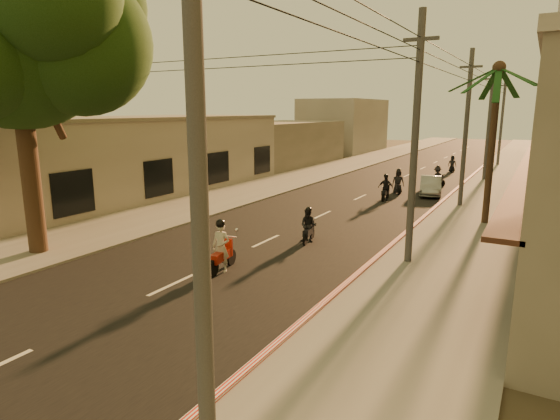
{
  "coord_description": "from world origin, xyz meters",
  "views": [
    {
      "loc": [
        10.22,
        -8.9,
        5.66
      ],
      "look_at": [
        0.81,
        7.81,
        1.53
      ],
      "focal_mm": 30.0,
      "sensor_mm": 36.0,
      "label": 1
    }
  ],
  "objects_px": {
    "broadleaf_tree": "(24,30)",
    "palm_tree": "(498,77)",
    "scooter_far_b": "(437,177)",
    "scooter_far_a": "(398,182)",
    "scooter_mid_a": "(309,226)",
    "scooter_mid_b": "(385,188)",
    "parked_car": "(431,186)",
    "scooter_far_c": "(452,164)",
    "scooter_red": "(221,249)"
  },
  "relations": [
    {
      "from": "broadleaf_tree",
      "to": "palm_tree",
      "type": "xyz_separation_m",
      "value": [
        14.61,
        13.86,
        -1.33
      ]
    },
    {
      "from": "scooter_far_a",
      "to": "scooter_far_c",
      "type": "height_order",
      "value": "scooter_far_a"
    },
    {
      "from": "scooter_mid_b",
      "to": "scooter_far_a",
      "type": "relative_size",
      "value": 1.0
    },
    {
      "from": "scooter_red",
      "to": "parked_car",
      "type": "xyz_separation_m",
      "value": [
        3.18,
        19.31,
        -0.22
      ]
    },
    {
      "from": "scooter_far_c",
      "to": "palm_tree",
      "type": "bearing_deg",
      "value": -85.52
    },
    {
      "from": "palm_tree",
      "to": "scooter_mid_b",
      "type": "relative_size",
      "value": 4.7
    },
    {
      "from": "palm_tree",
      "to": "scooter_mid_b",
      "type": "distance_m",
      "value": 9.76
    },
    {
      "from": "broadleaf_tree",
      "to": "scooter_far_b",
      "type": "xyz_separation_m",
      "value": [
        10.19,
        24.44,
        -7.71
      ]
    },
    {
      "from": "scooter_far_a",
      "to": "parked_car",
      "type": "height_order",
      "value": "scooter_far_a"
    },
    {
      "from": "scooter_mid_b",
      "to": "parked_car",
      "type": "height_order",
      "value": "scooter_mid_b"
    },
    {
      "from": "scooter_far_b",
      "to": "broadleaf_tree",
      "type": "bearing_deg",
      "value": -86.19
    },
    {
      "from": "scooter_mid_b",
      "to": "scooter_far_b",
      "type": "relative_size",
      "value": 1.05
    },
    {
      "from": "scooter_mid_a",
      "to": "scooter_far_a",
      "type": "relative_size",
      "value": 0.92
    },
    {
      "from": "broadleaf_tree",
      "to": "scooter_far_a",
      "type": "height_order",
      "value": "broadleaf_tree"
    },
    {
      "from": "palm_tree",
      "to": "scooter_red",
      "type": "bearing_deg",
      "value": -121.33
    },
    {
      "from": "palm_tree",
      "to": "scooter_mid_a",
      "type": "relative_size",
      "value": 5.11
    },
    {
      "from": "scooter_red",
      "to": "scooter_mid_a",
      "type": "relative_size",
      "value": 1.22
    },
    {
      "from": "broadleaf_tree",
      "to": "scooter_far_a",
      "type": "bearing_deg",
      "value": 67.75
    },
    {
      "from": "scooter_mid_b",
      "to": "scooter_far_b",
      "type": "bearing_deg",
      "value": 70.67
    },
    {
      "from": "scooter_far_b",
      "to": "parked_car",
      "type": "distance_m",
      "value": 3.38
    },
    {
      "from": "broadleaf_tree",
      "to": "scooter_far_b",
      "type": "relative_size",
      "value": 7.3
    },
    {
      "from": "scooter_red",
      "to": "scooter_far_c",
      "type": "bearing_deg",
      "value": 77.64
    },
    {
      "from": "palm_tree",
      "to": "scooter_far_c",
      "type": "relative_size",
      "value": 5.13
    },
    {
      "from": "palm_tree",
      "to": "scooter_red",
      "type": "relative_size",
      "value": 4.19
    },
    {
      "from": "palm_tree",
      "to": "broadleaf_tree",
      "type": "bearing_deg",
      "value": -136.52
    },
    {
      "from": "broadleaf_tree",
      "to": "palm_tree",
      "type": "height_order",
      "value": "broadleaf_tree"
    },
    {
      "from": "scooter_mid_a",
      "to": "scooter_far_c",
      "type": "bearing_deg",
      "value": 77.2
    },
    {
      "from": "scooter_mid_b",
      "to": "scooter_far_a",
      "type": "xyz_separation_m",
      "value": [
        0.05,
        2.72,
        0.03
      ]
    },
    {
      "from": "scooter_red",
      "to": "scooter_mid_a",
      "type": "xyz_separation_m",
      "value": [
        1.05,
        4.9,
        -0.13
      ]
    },
    {
      "from": "palm_tree",
      "to": "scooter_mid_b",
      "type": "bearing_deg",
      "value": 148.36
    },
    {
      "from": "broadleaf_tree",
      "to": "scooter_red",
      "type": "bearing_deg",
      "value": 13.6
    },
    {
      "from": "scooter_red",
      "to": "scooter_far_a",
      "type": "relative_size",
      "value": 1.12
    },
    {
      "from": "scooter_mid_a",
      "to": "scooter_mid_b",
      "type": "height_order",
      "value": "scooter_mid_b"
    },
    {
      "from": "scooter_mid_a",
      "to": "parked_car",
      "type": "height_order",
      "value": "scooter_mid_a"
    },
    {
      "from": "parked_car",
      "to": "palm_tree",
      "type": "bearing_deg",
      "value": -71.66
    },
    {
      "from": "scooter_mid_a",
      "to": "scooter_far_c",
      "type": "distance_m",
      "value": 27.54
    },
    {
      "from": "broadleaf_tree",
      "to": "scooter_red",
      "type": "xyz_separation_m",
      "value": [
        7.24,
        1.75,
        -7.63
      ]
    },
    {
      "from": "palm_tree",
      "to": "scooter_far_b",
      "type": "relative_size",
      "value": 4.95
    },
    {
      "from": "scooter_far_a",
      "to": "palm_tree",
      "type": "bearing_deg",
      "value": -70.09
    },
    {
      "from": "palm_tree",
      "to": "scooter_far_c",
      "type": "height_order",
      "value": "palm_tree"
    },
    {
      "from": "scooter_far_b",
      "to": "scooter_mid_b",
      "type": "bearing_deg",
      "value": -79.11
    },
    {
      "from": "scooter_mid_b",
      "to": "scooter_far_c",
      "type": "height_order",
      "value": "scooter_mid_b"
    },
    {
      "from": "broadleaf_tree",
      "to": "scooter_far_a",
      "type": "xyz_separation_m",
      "value": [
        8.37,
        20.46,
        -7.68
      ]
    },
    {
      "from": "scooter_mid_b",
      "to": "scooter_far_b",
      "type": "distance_m",
      "value": 6.96
    },
    {
      "from": "palm_tree",
      "to": "scooter_far_b",
      "type": "xyz_separation_m",
      "value": [
        -4.42,
        10.58,
        -6.38
      ]
    },
    {
      "from": "scooter_far_a",
      "to": "parked_car",
      "type": "xyz_separation_m",
      "value": [
        2.05,
        0.61,
        -0.16
      ]
    },
    {
      "from": "scooter_red",
      "to": "scooter_far_b",
      "type": "distance_m",
      "value": 22.87
    },
    {
      "from": "scooter_far_a",
      "to": "parked_car",
      "type": "bearing_deg",
      "value": -6.99
    },
    {
      "from": "scooter_far_c",
      "to": "scooter_far_a",
      "type": "bearing_deg",
      "value": -104.52
    },
    {
      "from": "scooter_mid_a",
      "to": "scooter_mid_b",
      "type": "xyz_separation_m",
      "value": [
        0.03,
        11.08,
        0.05
      ]
    }
  ]
}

